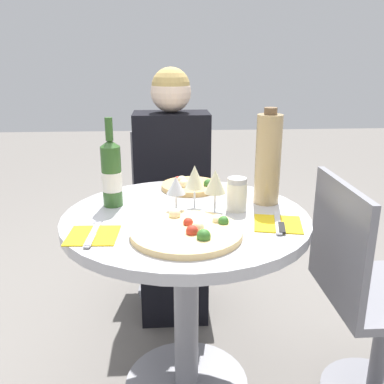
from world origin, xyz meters
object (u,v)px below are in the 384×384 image
(dining_table, at_px, (186,260))
(seated_diner, at_px, (173,204))
(wine_bottle, at_px, (112,173))
(tall_carafe, at_px, (268,159))
(chair_behind_diner, at_px, (172,215))
(pizza_large, at_px, (188,232))
(chair_empty_side, at_px, (371,299))

(dining_table, height_order, seated_diner, seated_diner)
(wine_bottle, xyz_separation_m, tall_carafe, (0.56, -0.00, 0.05))
(chair_behind_diner, bearing_deg, pizza_large, 91.71)
(dining_table, distance_m, seated_diner, 0.64)
(seated_diner, bearing_deg, tall_carafe, 122.12)
(chair_empty_side, xyz_separation_m, wine_bottle, (-0.91, 0.21, 0.42))
(seated_diner, bearing_deg, pizza_large, 92.01)
(pizza_large, height_order, tall_carafe, tall_carafe)
(dining_table, distance_m, chair_behind_diner, 0.80)
(dining_table, relative_size, pizza_large, 2.48)
(chair_empty_side, height_order, pizza_large, chair_empty_side)
(dining_table, height_order, pizza_large, pizza_large)
(dining_table, relative_size, tall_carafe, 2.43)
(seated_diner, bearing_deg, dining_table, 92.92)
(chair_empty_side, relative_size, tall_carafe, 2.45)
(dining_table, distance_m, tall_carafe, 0.47)
(chair_empty_side, relative_size, wine_bottle, 2.68)
(seated_diner, bearing_deg, chair_empty_side, 132.78)
(wine_bottle, distance_m, tall_carafe, 0.56)
(chair_behind_diner, distance_m, seated_diner, 0.18)
(dining_table, relative_size, chair_behind_diner, 0.99)
(wine_bottle, bearing_deg, pizza_large, -48.81)
(chair_behind_diner, bearing_deg, tall_carafe, 116.33)
(chair_empty_side, xyz_separation_m, tall_carafe, (-0.35, 0.20, 0.47))
(seated_diner, relative_size, chair_empty_side, 1.40)
(seated_diner, xyz_separation_m, wine_bottle, (-0.23, -0.53, 0.30))
(chair_behind_diner, bearing_deg, chair_empty_side, 127.75)
(wine_bottle, bearing_deg, chair_empty_side, -12.78)
(chair_empty_side, bearing_deg, tall_carafe, -120.25)
(chair_empty_side, xyz_separation_m, pizza_large, (-0.65, -0.09, 0.31))
(wine_bottle, relative_size, tall_carafe, 0.91)
(seated_diner, xyz_separation_m, tall_carafe, (0.34, -0.53, 0.35))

